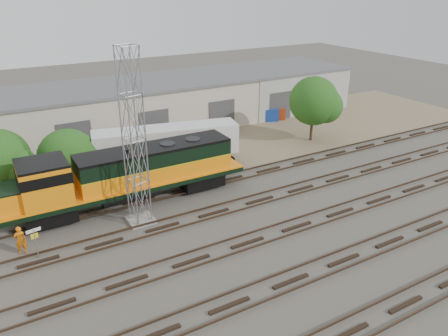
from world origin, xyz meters
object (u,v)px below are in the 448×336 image
semi_trailer (170,143)px  worker (20,240)px  locomotive (125,175)px  signal_tower (134,143)px

semi_trailer → worker: bearing=-137.7°
locomotive → signal_tower: (0.03, -2.87, 3.39)m
signal_tower → worker: bearing=-179.6°
worker → semi_trailer: bearing=-150.1°
locomotive → signal_tower: bearing=-89.4°
worker → semi_trailer: size_ratio=0.15×
semi_trailer → locomotive: bearing=-127.6°
worker → signal_tower: bearing=-179.6°
locomotive → semi_trailer: (5.68, 4.79, -0.05)m
locomotive → signal_tower: size_ratio=1.50×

